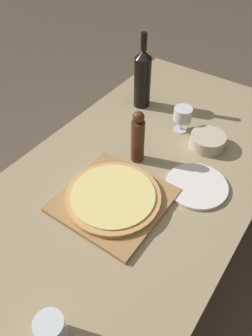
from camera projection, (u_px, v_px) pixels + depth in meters
name	position (u px, v px, depth m)	size (l,w,h in m)	color
ground_plane	(135.00, 264.00, 1.83)	(12.00, 12.00, 0.00)	brown
dining_table	(138.00, 186.00, 1.37)	(0.91, 1.79, 0.73)	#9E8966
cutting_board	(113.00, 200.00, 1.20)	(0.37, 0.37, 0.02)	#A87A47
pizza	(113.00, 196.00, 1.19)	(0.35, 0.35, 0.02)	tan
wine_bottle	(142.00, 78.00, 1.55)	(0.08, 0.08, 0.36)	black
pepper_mill	(138.00, 138.00, 1.29)	(0.05, 0.05, 0.24)	#4C2819
wine_glass	(183.00, 115.00, 1.46)	(0.08, 0.08, 0.12)	silver
small_bowl	(207.00, 141.00, 1.41)	(0.15, 0.15, 0.06)	beige
drinking_tumbler	(51.00, 330.00, 0.84)	(0.08, 0.08, 0.10)	silver
dinner_plate	(197.00, 186.00, 1.26)	(0.24, 0.24, 0.01)	white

